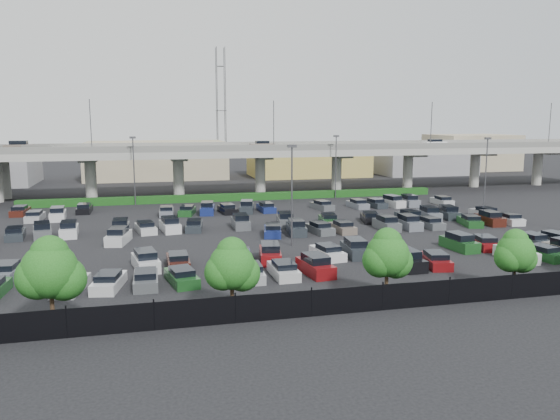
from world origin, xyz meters
The scene contains 9 objects.
ground centered at (0.00, 0.00, 0.00)m, with size 280.00×280.00×0.00m, color black.
overpass centered at (-0.25, 32.03, 6.97)m, with size 150.00×13.00×15.80m.
hedge centered at (0.00, 25.00, 0.55)m, with size 66.00×1.60×1.10m, color #143910.
fence centered at (-0.05, -28.00, 0.90)m, with size 70.00×0.10×2.00m.
tree_row centered at (0.70, -26.53, 3.52)m, with size 65.07×3.66×5.94m.
parked_cars centered at (0.14, -3.45, 0.62)m, with size 62.94×41.57×1.67m.
light_poles centered at (-4.13, 2.00, 6.24)m, with size 66.90×48.38×10.30m.
distant_buildings centered at (12.38, 61.81, 3.74)m, with size 138.00×24.00×9.00m.
comm_tower centered at (4.00, 74.00, 15.61)m, with size 2.40×2.40×30.00m.
Camera 1 is at (-14.06, -60.57, 12.68)m, focal length 35.00 mm.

